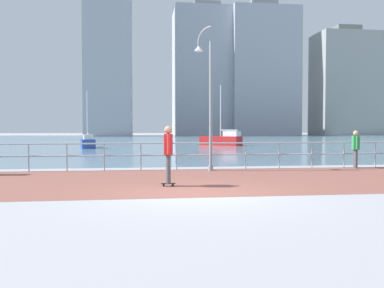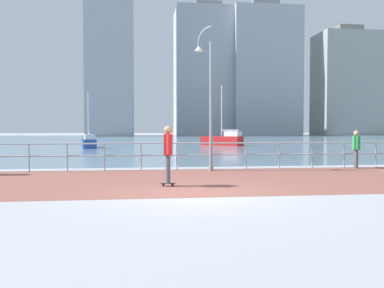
% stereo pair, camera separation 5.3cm
% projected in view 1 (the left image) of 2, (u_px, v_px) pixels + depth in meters
% --- Properties ---
extents(ground, '(220.00, 220.00, 0.00)m').
position_uv_depth(ground, '(152.00, 142.00, 49.63)').
color(ground, '#9E9EA3').
extents(brick_paving, '(28.00, 6.56, 0.01)m').
position_uv_depth(brick_paving, '(186.00, 180.00, 12.64)').
color(brick_paving, brown).
rests_on(brick_paving, ground).
extents(harbor_water, '(180.00, 88.00, 0.00)m').
position_uv_depth(harbor_water, '(150.00, 140.00, 60.50)').
color(harbor_water, slate).
rests_on(harbor_water, ground).
extents(waterfront_railing, '(25.25, 0.06, 1.07)m').
position_uv_depth(waterfront_railing, '(177.00, 151.00, 15.86)').
color(waterfront_railing, '#9EADB7').
rests_on(waterfront_railing, ground).
extents(lamppost, '(0.70, 0.62, 5.53)m').
position_uv_depth(lamppost, '(207.00, 91.00, 15.43)').
color(lamppost, gray).
rests_on(lamppost, ground).
extents(skateboarder, '(0.40, 0.55, 1.69)m').
position_uv_depth(skateboarder, '(168.00, 150.00, 11.22)').
color(skateboarder, black).
rests_on(skateboarder, ground).
extents(bystander, '(0.32, 0.55, 1.54)m').
position_uv_depth(bystander, '(356.00, 146.00, 16.43)').
color(bystander, '#4C4C51').
rests_on(bystander, ground).
extents(sailboat_blue, '(1.71, 3.58, 4.83)m').
position_uv_depth(sailboat_blue, '(88.00, 142.00, 34.09)').
color(sailboat_blue, '#284799').
rests_on(sailboat_blue, ground).
extents(sailboat_teal, '(3.97, 3.76, 5.87)m').
position_uv_depth(sailboat_teal, '(222.00, 140.00, 39.30)').
color(sailboat_teal, '#B21E1E').
rests_on(sailboat_teal, ground).
extents(tower_slate, '(16.16, 10.43, 28.37)m').
position_uv_depth(tower_slate, '(346.00, 84.00, 105.38)').
color(tower_slate, '#939993').
rests_on(tower_slate, ground).
extents(tower_glass, '(17.21, 12.70, 34.91)m').
position_uv_depth(tower_glass, '(206.00, 73.00, 107.09)').
color(tower_glass, '#A3A8B2').
rests_on(tower_glass, ground).
extents(tower_brick, '(10.17, 17.05, 44.11)m').
position_uv_depth(tower_brick, '(110.00, 45.00, 93.45)').
color(tower_brick, '#A3A8B2').
rests_on(tower_brick, ground).
extents(tower_concrete, '(17.59, 11.21, 34.93)m').
position_uv_depth(tower_concrete, '(262.00, 72.00, 106.33)').
color(tower_concrete, '#A3A8B2').
rests_on(tower_concrete, ground).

